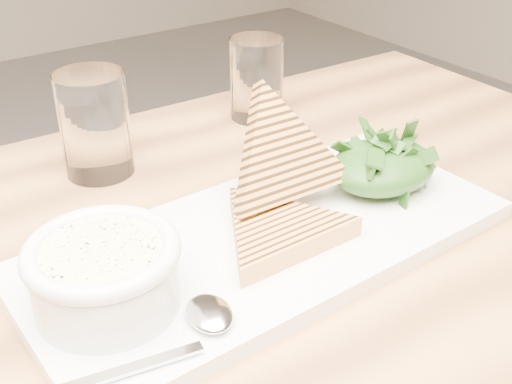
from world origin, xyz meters
TOP-DOWN VIEW (x-y plane):
  - table_top at (0.09, -0.01)m, footprint 1.14×0.77m
  - table_leg_br at (0.59, 0.31)m, footprint 0.06×0.06m
  - platter at (0.14, 0.01)m, footprint 0.45×0.21m
  - soup_bowl at (-0.02, 0.00)m, footprint 0.11×0.11m
  - soup at (-0.02, 0.00)m, footprint 0.09×0.09m
  - bowl_rim at (-0.02, 0.00)m, footprint 0.12×0.12m
  - sandwich_flat at (0.14, -0.00)m, footprint 0.15×0.15m
  - sandwich_lean at (0.18, 0.04)m, footprint 0.16×0.16m
  - salad_base at (0.28, 0.01)m, footprint 0.12×0.09m
  - arugula_pile at (0.28, 0.01)m, footprint 0.11×0.10m
  - spoon_bowl at (0.04, -0.06)m, footprint 0.04×0.05m
  - spoon_handle at (-0.04, -0.07)m, footprint 0.12×0.03m
  - glass_near at (0.07, 0.24)m, footprint 0.07×0.07m
  - glass_far at (0.30, 0.26)m, footprint 0.07×0.07m

SIDE VIEW (x-z plane):
  - table_leg_br at x=0.59m, z-range 0.00..0.71m
  - table_top at x=0.09m, z-range 0.71..0.75m
  - platter at x=0.14m, z-range 0.75..0.77m
  - spoon_handle at x=-0.04m, z-range 0.77..0.77m
  - spoon_bowl at x=0.04m, z-range 0.77..0.78m
  - sandwich_flat at x=0.14m, z-range 0.77..0.79m
  - soup_bowl at x=-0.02m, z-range 0.77..0.81m
  - salad_base at x=0.28m, z-range 0.77..0.81m
  - arugula_pile at x=0.28m, z-range 0.77..0.82m
  - glass_far at x=0.30m, z-range 0.75..0.86m
  - glass_near at x=0.07m, z-range 0.75..0.87m
  - soup at x=-0.02m, z-range 0.81..0.82m
  - sandwich_lean at x=0.18m, z-range 0.73..0.90m
  - bowl_rim at x=-0.02m, z-range 0.81..0.83m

